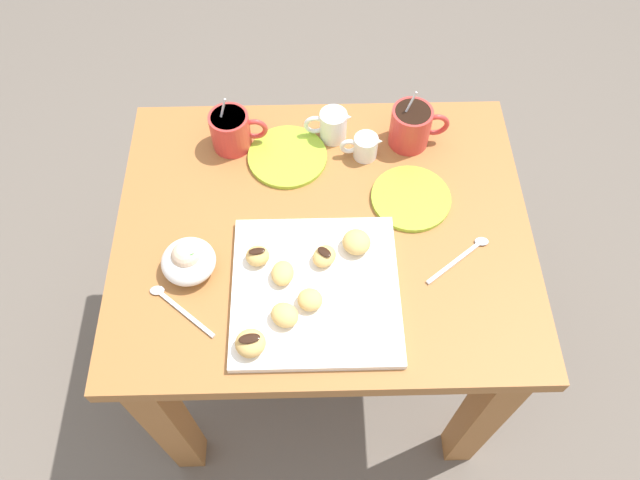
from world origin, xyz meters
TOP-DOWN VIEW (x-y plane):
  - ground_plane at (0.00, 0.00)m, footprint 8.00×8.00m
  - dining_table at (0.00, 0.00)m, footprint 0.85×0.68m
  - pastry_plate_square at (-0.02, -0.15)m, footprint 0.32×0.32m
  - coffee_mug_red_left at (-0.19, 0.22)m, footprint 0.12×0.09m
  - coffee_mug_red_right at (0.20, 0.22)m, footprint 0.13×0.09m
  - cream_pitcher_white at (0.03, 0.24)m, footprint 0.10×0.06m
  - ice_cream_bowl at (-0.26, -0.09)m, footprint 0.10×0.10m
  - chocolate_sauce_pitcher at (0.10, 0.19)m, footprint 0.09×0.05m
  - saucer_lime_left at (0.19, 0.06)m, footprint 0.17×0.17m
  - saucer_lime_right at (-0.07, 0.18)m, footprint 0.17×0.17m
  - loose_spoon_near_saucer at (-0.28, -0.17)m, footprint 0.13×0.11m
  - loose_spoon_by_plate at (0.28, -0.07)m, footprint 0.14×0.10m
  - beignet_0 at (-0.07, -0.21)m, footprint 0.07×0.07m
  - beignet_1 at (-0.13, -0.09)m, footprint 0.06×0.05m
  - chocolate_drizzle_1 at (-0.13, -0.09)m, footprint 0.03×0.02m
  - beignet_2 at (-0.08, -0.12)m, footprint 0.05×0.06m
  - beignet_3 at (0.00, -0.09)m, footprint 0.06×0.07m
  - chocolate_drizzle_3 at (0.00, -0.09)m, footprint 0.03×0.03m
  - beignet_4 at (0.06, -0.06)m, footprint 0.07×0.07m
  - beignet_5 at (-0.03, -0.18)m, footprint 0.06×0.06m
  - beignet_6 at (-0.13, -0.26)m, footprint 0.07×0.07m
  - chocolate_drizzle_6 at (-0.13, -0.26)m, footprint 0.04×0.02m

SIDE VIEW (x-z plane):
  - ground_plane at x=0.00m, z-range 0.00..0.00m
  - dining_table at x=0.00m, z-range 0.20..0.90m
  - loose_spoon_near_saucer at x=-0.28m, z-range 0.70..0.71m
  - loose_spoon_by_plate at x=0.28m, z-range 0.70..0.71m
  - saucer_lime_left at x=0.19m, z-range 0.70..0.71m
  - saucer_lime_right at x=-0.07m, z-range 0.70..0.71m
  - pastry_plate_square at x=-0.02m, z-range 0.70..0.72m
  - beignet_3 at x=0.00m, z-range 0.72..0.75m
  - chocolate_sauce_pitcher at x=0.10m, z-range 0.71..0.76m
  - beignet_2 at x=-0.08m, z-range 0.72..0.75m
  - beignet_5 at x=-0.03m, z-range 0.72..0.75m
  - beignet_1 at x=-0.13m, z-range 0.72..0.75m
  - beignet_0 at x=-0.07m, z-range 0.72..0.75m
  - ice_cream_bowl at x=-0.26m, z-range 0.70..0.78m
  - beignet_4 at x=0.06m, z-range 0.72..0.76m
  - beignet_6 at x=-0.13m, z-range 0.72..0.76m
  - cream_pitcher_white at x=0.03m, z-range 0.71..0.78m
  - chocolate_drizzle_3 at x=0.00m, z-range 0.75..0.75m
  - coffee_mug_red_left at x=-0.19m, z-range 0.68..0.82m
  - chocolate_drizzle_1 at x=-0.13m, z-range 0.75..0.76m
  - coffee_mug_red_right at x=0.20m, z-range 0.68..0.83m
  - chocolate_drizzle_6 at x=-0.13m, z-range 0.76..0.76m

